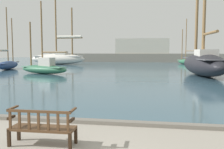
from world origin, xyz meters
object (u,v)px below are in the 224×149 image
Objects in this scene: sailboat_mid_starboard at (186,61)px; sailboat_outer_port at (44,68)px; sailboat_centre_channel at (203,62)px; sailboat_outer_starboard at (58,57)px; sailboat_distant_harbor at (8,64)px; park_bench at (42,127)px.

sailboat_mid_starboard is 1.21× the size of sailboat_outer_port.
sailboat_centre_channel is at bearing -92.53° from sailboat_mid_starboard.
sailboat_outer_port is at bearing -127.36° from sailboat_mid_starboard.
sailboat_outer_starboard reaches higher than sailboat_centre_channel.
sailboat_mid_starboard is at bearing 52.64° from sailboat_outer_port.
sailboat_distant_harbor is at bearing -144.94° from sailboat_mid_starboard.
sailboat_centre_channel is (15.24, 0.83, 0.59)m from sailboat_outer_port.
sailboat_centre_channel reaches higher than park_bench.
sailboat_outer_port is (5.38, -17.20, -0.60)m from sailboat_outer_starboard.
sailboat_centre_channel reaches higher than sailboat_outer_port.
sailboat_mid_starboard reaches higher than park_bench.
sailboat_outer_starboard is (-13.48, 34.83, 0.83)m from park_bench.
park_bench is 19.81m from sailboat_centre_channel.
sailboat_centre_channel reaches higher than sailboat_distant_harbor.
sailboat_mid_starboard is 0.63× the size of sailboat_centre_channel.
sailboat_outer_starboard is 18.03m from sailboat_outer_port.
sailboat_centre_channel is (20.62, -16.36, -0.01)m from sailboat_outer_starboard.
sailboat_outer_starboard is 1.65× the size of sailboat_distant_harbor.
sailboat_outer_starboard is at bearing 107.36° from sailboat_outer_port.
sailboat_outer_port is 0.52× the size of sailboat_centre_channel.
sailboat_outer_port is 8.54m from sailboat_distant_harbor.
sailboat_outer_starboard is 26.32m from sailboat_centre_channel.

